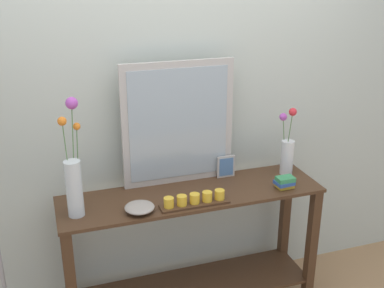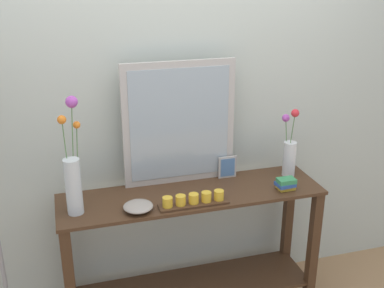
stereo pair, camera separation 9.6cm
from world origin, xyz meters
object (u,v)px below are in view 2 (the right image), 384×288
at_px(tall_vase_left, 73,175).
at_px(mirror_leaning, 179,124).
at_px(decorative_bowl, 138,206).
at_px(picture_frame_small, 227,167).
at_px(console_table, 192,243).
at_px(candle_tray, 194,200).
at_px(book_stack, 286,184).
at_px(vase_right, 289,153).

bearing_deg(tall_vase_left, mirror_leaning, 18.90).
bearing_deg(decorative_bowl, picture_frame_small, 23.73).
bearing_deg(console_table, candle_tray, -102.77).
bearing_deg(picture_frame_small, tall_vase_left, -168.83).
bearing_deg(tall_vase_left, book_stack, -3.49).
bearing_deg(picture_frame_small, console_table, -151.94).
bearing_deg(decorative_bowl, candle_tray, -3.48).
distance_m(decorative_bowl, book_stack, 0.88).
distance_m(tall_vase_left, candle_tray, 0.66).
bearing_deg(decorative_bowl, console_table, 20.03).
xyz_separation_m(mirror_leaning, candle_tray, (-0.01, -0.32, -0.34)).
xyz_separation_m(tall_vase_left, book_stack, (1.20, -0.07, -0.18)).
bearing_deg(book_stack, console_table, 168.28).
xyz_separation_m(vase_right, book_stack, (-0.11, -0.19, -0.11)).
bearing_deg(book_stack, picture_frame_small, 136.57).
distance_m(console_table, candle_tray, 0.40).
relative_size(mirror_leaning, book_stack, 6.47).
distance_m(candle_tray, book_stack, 0.58).
bearing_deg(console_table, book_stack, -11.72).
distance_m(console_table, book_stack, 0.67).
bearing_deg(mirror_leaning, picture_frame_small, -6.48).
height_order(mirror_leaning, picture_frame_small, mirror_leaning).
xyz_separation_m(console_table, mirror_leaning, (-0.02, 0.18, 0.71)).
bearing_deg(tall_vase_left, vase_right, 4.89).
relative_size(console_table, decorative_bowl, 9.55).
bearing_deg(picture_frame_small, candle_tray, -136.64).
height_order(mirror_leaning, tall_vase_left, mirror_leaning).
relative_size(vase_right, book_stack, 3.82).
distance_m(mirror_leaning, picture_frame_small, 0.42).
height_order(candle_tray, picture_frame_small, picture_frame_small).
bearing_deg(vase_right, decorative_bowl, -168.80).
height_order(console_table, candle_tray, candle_tray).
distance_m(mirror_leaning, decorative_bowl, 0.56).
xyz_separation_m(console_table, decorative_bowl, (-0.34, -0.12, 0.37)).
bearing_deg(tall_vase_left, console_table, 3.41).
distance_m(console_table, mirror_leaning, 0.73).
distance_m(vase_right, picture_frame_small, 0.40).
height_order(tall_vase_left, vase_right, tall_vase_left).
bearing_deg(book_stack, decorative_bowl, -179.31).
xyz_separation_m(vase_right, decorative_bowl, (-0.99, -0.20, -0.12)).
bearing_deg(candle_tray, picture_frame_small, 43.36).
relative_size(mirror_leaning, decorative_bowl, 4.59).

